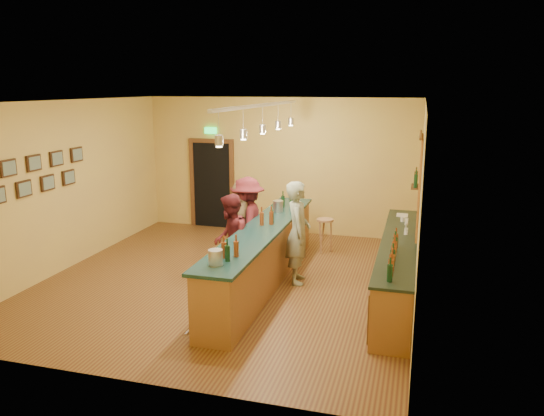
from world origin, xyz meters
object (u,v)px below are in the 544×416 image
(back_counter, at_px, (398,266))
(bar_stool, at_px, (325,226))
(customer_c, at_px, (247,223))
(bartender, at_px, (298,233))
(customer_a, at_px, (231,240))
(customer_b, at_px, (240,225))
(tasting_bar, at_px, (263,251))

(back_counter, relative_size, bar_stool, 6.25)
(customer_c, height_order, bar_stool, customer_c)
(bartender, height_order, customer_a, bartender)
(bartender, relative_size, customer_b, 1.09)
(back_counter, bearing_deg, tasting_bar, -175.54)
(back_counter, bearing_deg, customer_a, -173.46)
(tasting_bar, distance_m, customer_b, 1.03)
(customer_a, height_order, customer_b, customer_b)
(tasting_bar, bearing_deg, customer_c, 124.35)
(tasting_bar, height_order, customer_a, customer_a)
(tasting_bar, height_order, customer_b, customer_b)
(bartender, xyz_separation_m, bar_stool, (0.16, 1.86, -0.34))
(back_counter, bearing_deg, bar_stool, 129.32)
(back_counter, height_order, bartender, bartender)
(customer_c, bearing_deg, bar_stool, 128.41)
(back_counter, xyz_separation_m, tasting_bar, (-2.32, -0.18, 0.12))
(customer_b, relative_size, bar_stool, 2.33)
(tasting_bar, distance_m, customer_a, 0.61)
(bartender, distance_m, customer_b, 1.33)
(customer_a, xyz_separation_m, bar_stool, (1.28, 2.28, -0.23))
(back_counter, bearing_deg, customer_b, 169.36)
(tasting_bar, xyz_separation_m, customer_c, (-0.55, 0.80, 0.28))
(bartender, xyz_separation_m, customer_c, (-1.11, 0.53, -0.03))
(customer_a, distance_m, customer_b, 0.90)
(customer_a, bearing_deg, tasting_bar, 91.42)
(bar_stool, bearing_deg, back_counter, -50.68)
(tasting_bar, xyz_separation_m, bartender, (0.57, 0.27, 0.31))
(tasting_bar, xyz_separation_m, customer_b, (-0.68, 0.74, 0.24))
(bartender, bearing_deg, customer_b, 56.42)
(tasting_bar, height_order, customer_c, customer_c)
(tasting_bar, distance_m, bartender, 0.70)
(customer_b, xyz_separation_m, bar_stool, (1.40, 1.39, -0.26))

